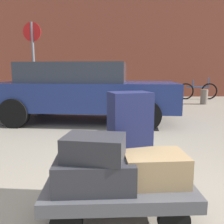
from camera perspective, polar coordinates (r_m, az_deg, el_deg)
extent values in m
plane|color=gray|center=(2.21, 1.45, -23.37)|extent=(60.00, 60.00, 0.00)
cube|color=#4C4C51|center=(2.07, 1.49, -16.62)|extent=(1.16, 0.79, 0.10)
cylinder|color=black|center=(2.44, 10.69, -16.97)|extent=(0.24, 0.06, 0.24)
cylinder|color=black|center=(1.99, 14.52, -23.77)|extent=(0.24, 0.06, 0.24)
cylinder|color=black|center=(2.40, -8.88, -17.42)|extent=(0.24, 0.06, 0.24)
cylinder|color=black|center=(1.94, -10.81, -24.64)|extent=(0.24, 0.06, 0.24)
cube|color=#2D2D33|center=(1.86, -4.19, -14.38)|extent=(0.59, 0.38, 0.22)
cube|color=#191E47|center=(2.12, 4.18, -4.59)|extent=(0.40, 0.34, 0.69)
cube|color=#9E7F56|center=(1.97, 10.16, -12.92)|extent=(0.49, 0.38, 0.23)
cube|color=#2D2D33|center=(1.79, -4.27, -8.46)|extent=(0.49, 0.39, 0.18)
cube|color=navy|center=(5.90, -6.19, 3.99)|extent=(4.50, 2.36, 0.64)
cube|color=#2D333D|center=(5.93, -8.69, 9.28)|extent=(2.60, 1.89, 0.46)
cylinder|color=black|center=(6.67, 7.37, 1.83)|extent=(0.66, 0.30, 0.64)
cylinder|color=black|center=(4.99, 8.05, -0.76)|extent=(0.66, 0.30, 0.64)
cylinder|color=black|center=(7.15, -16.00, 2.06)|extent=(0.66, 0.30, 0.64)
cylinder|color=black|center=(5.62, -22.23, -0.23)|extent=(0.66, 0.30, 0.64)
torus|color=black|center=(11.12, 17.17, 4.74)|extent=(0.72, 0.10, 0.72)
torus|color=black|center=(11.46, 22.17, 4.60)|extent=(0.72, 0.10, 0.72)
cylinder|color=#194C8C|center=(11.26, 19.76, 5.69)|extent=(1.00, 0.09, 0.04)
cylinder|color=#194C8C|center=(11.19, 18.83, 6.49)|extent=(0.04, 0.04, 0.30)
cylinder|color=#194C8C|center=(11.41, 21.96, 6.61)|extent=(0.04, 0.04, 0.40)
cylinder|color=#72665B|center=(9.25, 14.06, 3.51)|extent=(0.26, 0.26, 0.56)
cylinder|color=#72665B|center=(9.67, 21.11, 3.40)|extent=(0.26, 0.26, 0.56)
cylinder|color=slate|center=(6.90, -18.11, 9.45)|extent=(0.07, 0.07, 2.50)
cylinder|color=red|center=(6.98, -18.55, 17.68)|extent=(0.49, 0.12, 0.50)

